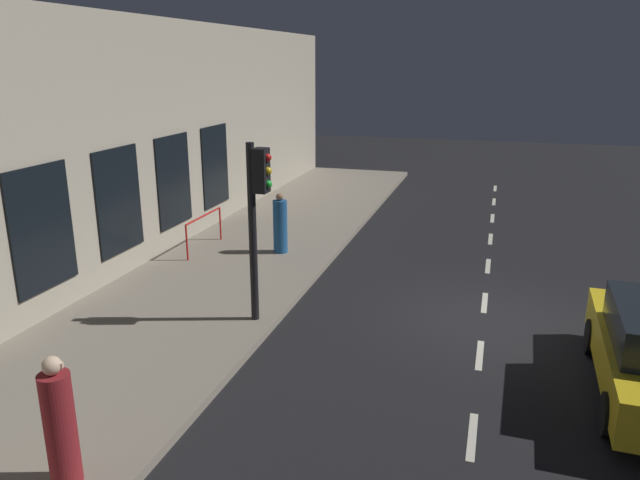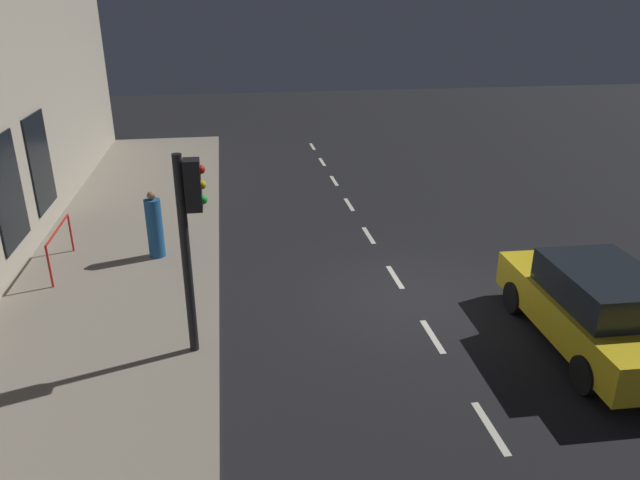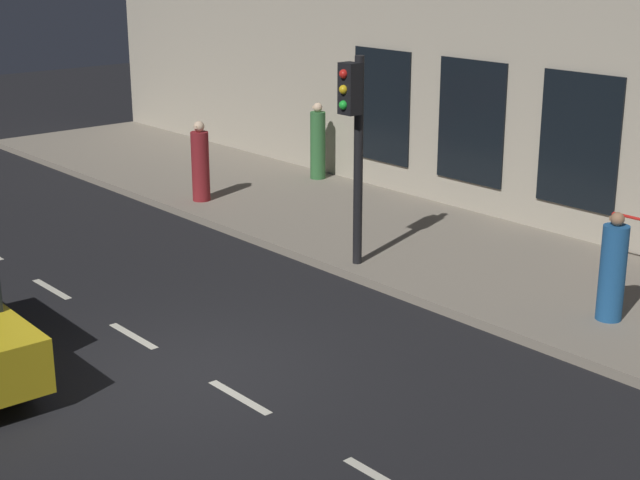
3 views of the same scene
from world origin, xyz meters
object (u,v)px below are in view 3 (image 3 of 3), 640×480
at_px(traffic_light, 354,128).
at_px(pedestrian_1, 613,271).
at_px(pedestrian_2, 318,144).
at_px(pedestrian_0, 200,164).

distance_m(traffic_light, pedestrian_1, 4.76).
height_order(pedestrian_1, pedestrian_2, pedestrian_2).
xyz_separation_m(traffic_light, pedestrian_2, (3.64, 5.12, -1.55)).
bearing_deg(traffic_light, pedestrian_0, 85.04).
bearing_deg(pedestrian_1, traffic_light, 83.80).
height_order(pedestrian_0, pedestrian_1, pedestrian_0).
relative_size(traffic_light, pedestrian_2, 2.00).
distance_m(pedestrian_0, pedestrian_1, 9.60).
height_order(traffic_light, pedestrian_2, traffic_light).
relative_size(traffic_light, pedestrian_0, 2.07).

